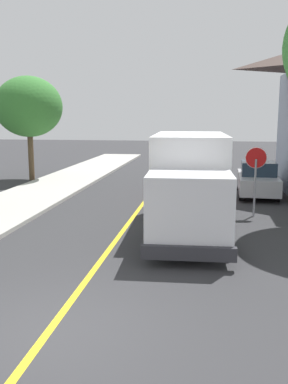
% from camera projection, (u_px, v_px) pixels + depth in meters
% --- Properties ---
extents(ground_plane, '(120.00, 120.00, 0.00)m').
position_uv_depth(ground_plane, '(48.00, 332.00, 7.60)').
color(ground_plane, '#303033').
extents(centre_line_yellow, '(0.16, 56.00, 0.01)m').
position_uv_depth(centre_line_yellow, '(138.00, 211.00, 17.34)').
color(centre_line_yellow, gold).
rests_on(centre_line_yellow, ground).
extents(box_truck, '(2.68, 7.27, 3.20)m').
position_uv_depth(box_truck, '(190.00, 178.00, 14.19)').
color(box_truck, white).
rests_on(box_truck, ground).
extents(parked_car_near, '(1.94, 4.45, 1.67)m').
position_uv_depth(parked_car_near, '(184.00, 179.00, 20.54)').
color(parked_car_near, maroon).
rests_on(parked_car_near, ground).
extents(parked_car_mid, '(1.98, 4.47, 1.67)m').
position_uv_depth(parked_car_mid, '(203.00, 166.00, 26.24)').
color(parked_car_mid, '#B7B7BC').
rests_on(parked_car_mid, ground).
extents(parked_car_far, '(2.00, 4.48, 1.67)m').
position_uv_depth(parked_car_far, '(194.00, 155.00, 33.09)').
color(parked_car_far, '#4C564C').
rests_on(parked_car_far, ground).
extents(parked_van_across, '(1.99, 4.47, 1.67)m').
position_uv_depth(parked_van_across, '(258.00, 179.00, 20.55)').
color(parked_van_across, '#B7B7BC').
rests_on(parked_van_across, ground).
extents(stop_sign, '(0.80, 0.10, 2.65)m').
position_uv_depth(stop_sign, '(256.00, 168.00, 16.14)').
color(stop_sign, gray).
rests_on(stop_sign, ground).
extents(street_tree_down_block, '(3.93, 3.93, 6.12)m').
position_uv_depth(street_tree_down_block, '(29.00, 107.00, 24.99)').
color(street_tree_down_block, brown).
rests_on(street_tree_down_block, ground).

